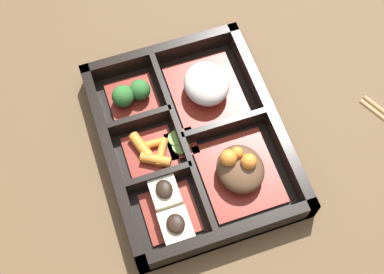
# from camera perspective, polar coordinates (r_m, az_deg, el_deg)

# --- Properties ---
(ground_plane) EXTENTS (3.00, 3.00, 0.00)m
(ground_plane) POSITION_cam_1_polar(r_m,az_deg,el_deg) (0.75, 0.00, -0.82)
(ground_plane) COLOR brown
(bento_base) EXTENTS (0.30, 0.24, 0.01)m
(bento_base) POSITION_cam_1_polar(r_m,az_deg,el_deg) (0.75, 0.00, -0.66)
(bento_base) COLOR black
(bento_base) RESTS_ON ground_plane
(bento_rim) EXTENTS (0.30, 0.24, 0.04)m
(bento_rim) POSITION_cam_1_polar(r_m,az_deg,el_deg) (0.73, -0.29, -0.22)
(bento_rim) COLOR black
(bento_rim) RESTS_ON ground_plane
(bowl_rice) EXTENTS (0.11, 0.10, 0.05)m
(bowl_rice) POSITION_cam_1_polar(r_m,az_deg,el_deg) (0.76, 1.55, 5.48)
(bowl_rice) COLOR maroon
(bowl_rice) RESTS_ON bento_base
(bowl_stew) EXTENTS (0.11, 0.10, 0.05)m
(bowl_stew) POSITION_cam_1_polar(r_m,az_deg,el_deg) (0.71, 5.12, -3.45)
(bowl_stew) COLOR maroon
(bowl_stew) RESTS_ON bento_base
(bowl_greens) EXTENTS (0.07, 0.07, 0.04)m
(bowl_greens) POSITION_cam_1_polar(r_m,az_deg,el_deg) (0.76, -6.54, 4.48)
(bowl_greens) COLOR maroon
(bowl_greens) RESTS_ON bento_base
(bowl_carrots) EXTENTS (0.07, 0.07, 0.02)m
(bowl_carrots) POSITION_cam_1_polar(r_m,az_deg,el_deg) (0.73, -4.42, -1.59)
(bowl_carrots) COLOR maroon
(bowl_carrots) RESTS_ON bento_base
(bowl_tofu) EXTENTS (0.09, 0.07, 0.03)m
(bowl_tofu) POSITION_cam_1_polar(r_m,az_deg,el_deg) (0.69, -2.32, -7.82)
(bowl_tofu) COLOR maroon
(bowl_tofu) RESTS_ON bento_base
(bowl_pickles) EXTENTS (0.04, 0.04, 0.01)m
(bowl_pickles) POSITION_cam_1_polar(r_m,az_deg,el_deg) (0.74, -1.32, -0.56)
(bowl_pickles) COLOR maroon
(bowl_pickles) RESTS_ON bento_base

